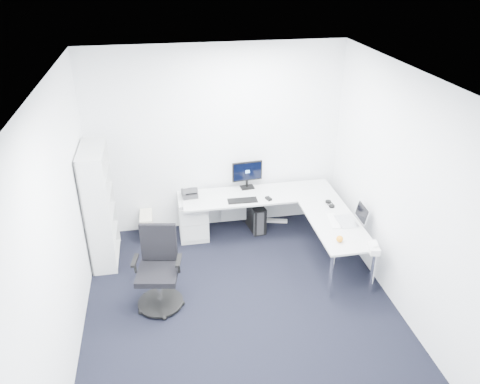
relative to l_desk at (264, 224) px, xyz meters
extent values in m
plane|color=black|center=(-0.55, -1.40, -0.32)|extent=(4.20, 4.20, 0.00)
plane|color=white|center=(-0.55, -1.40, 2.38)|extent=(4.20, 4.20, 0.00)
cube|color=white|center=(-0.55, 0.70, 1.03)|extent=(3.60, 0.02, 2.70)
cube|color=white|center=(-0.55, -3.50, 1.03)|extent=(3.60, 0.02, 2.70)
cube|color=white|center=(-2.35, -1.40, 1.03)|extent=(0.02, 4.20, 2.70)
cube|color=white|center=(1.25, -1.40, 1.03)|extent=(0.02, 4.20, 2.70)
cube|color=#B9BCBC|center=(-0.96, 0.41, -0.01)|extent=(0.41, 0.51, 0.62)
cube|color=black|center=(-0.02, 0.41, -0.11)|extent=(0.24, 0.45, 0.41)
cube|color=beige|center=(-1.63, 0.49, -0.14)|extent=(0.18, 0.39, 0.37)
cube|color=silver|center=(0.32, 0.55, -0.30)|extent=(0.37, 0.15, 0.04)
cube|color=black|center=(-0.28, 0.14, 0.33)|extent=(0.41, 0.16, 0.02)
cube|color=black|center=(0.09, 0.12, 0.34)|extent=(0.09, 0.11, 0.03)
cube|color=silver|center=(0.78, -0.60, 0.33)|extent=(0.16, 0.39, 0.01)
sphere|color=orange|center=(0.68, -1.07, 0.36)|extent=(0.08, 0.08, 0.08)
cube|color=silver|center=(1.00, -1.32, 0.36)|extent=(0.16, 0.23, 0.07)
camera|label=1|loc=(-1.32, -5.47, 3.44)|focal=35.00mm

